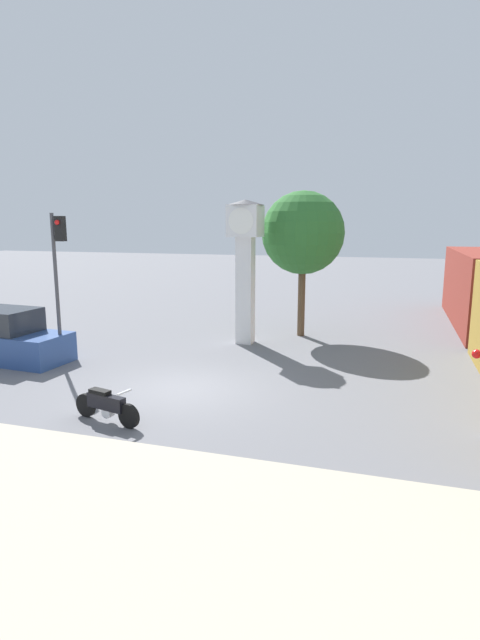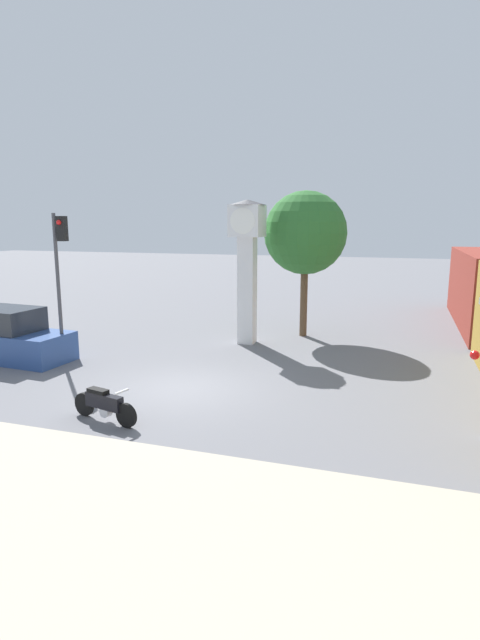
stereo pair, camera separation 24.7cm
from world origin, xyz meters
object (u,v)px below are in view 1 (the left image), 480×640
parked_car (8,339)px  traffic_light (58,263)px  motorcycle (106,405)px  clock_tower (245,250)px  street_tree (303,233)px

parked_car → traffic_light: bearing=10.5°
traffic_light → motorcycle: bearing=-44.6°
motorcycle → traffic_light: bearing=148.7°
clock_tower → street_tree: bearing=46.8°
traffic_light → parked_car: (-2.06, -0.25, -2.64)m
street_tree → motorcycle: bearing=-104.3°
street_tree → parked_car: size_ratio=1.39×
traffic_light → street_tree: (6.88, 6.59, 0.87)m
street_tree → parked_car: (-8.94, -6.84, -3.51)m
clock_tower → traffic_light: (-5.02, -4.61, -0.27)m
motorcycle → street_tree: bearing=89.0°
motorcycle → street_tree: size_ratio=0.33×
motorcycle → parked_car: 7.31m
motorcycle → parked_car: bearing=161.6°
motorcycle → traffic_light: size_ratio=0.39×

